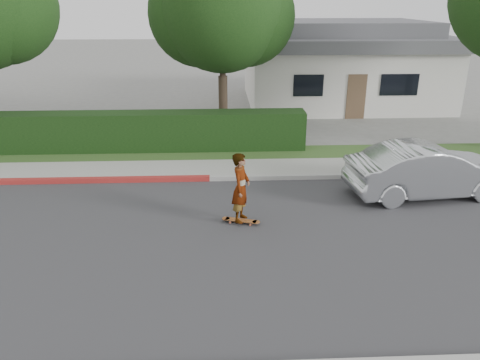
% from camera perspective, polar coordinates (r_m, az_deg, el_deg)
% --- Properties ---
extents(ground, '(120.00, 120.00, 0.00)m').
position_cam_1_polar(ground, '(11.15, -9.23, -7.82)').
color(ground, slate).
rests_on(ground, ground).
extents(road, '(60.00, 8.00, 0.01)m').
position_cam_1_polar(road, '(11.15, -9.23, -7.79)').
color(road, '#2D2D30').
rests_on(road, ground).
extents(curb_far, '(60.00, 0.20, 0.15)m').
position_cam_1_polar(curb_far, '(14.83, -7.59, 0.14)').
color(curb_far, '#9E9E99').
rests_on(curb_far, ground).
extents(curb_red_section, '(12.00, 0.21, 0.15)m').
position_cam_1_polar(curb_red_section, '(16.07, -25.64, -0.15)').
color(curb_red_section, maroon).
rests_on(curb_red_section, ground).
extents(sidewalk_far, '(60.00, 1.60, 0.12)m').
position_cam_1_polar(sidewalk_far, '(15.67, -7.33, 1.27)').
color(sidewalk_far, gray).
rests_on(sidewalk_far, ground).
extents(planting_strip, '(60.00, 1.60, 0.10)m').
position_cam_1_polar(planting_strip, '(17.18, -6.93, 3.06)').
color(planting_strip, '#2D4C1E').
rests_on(planting_strip, ground).
extents(hedge, '(15.00, 1.00, 1.50)m').
position_cam_1_polar(hedge, '(18.03, -16.49, 5.53)').
color(hedge, black).
rests_on(hedge, ground).
extents(tree_center, '(5.66, 4.84, 7.44)m').
position_cam_1_polar(tree_center, '(18.88, -2.27, 19.82)').
color(tree_center, '#33261C').
rests_on(tree_center, ground).
extents(house, '(10.60, 8.60, 4.30)m').
position_cam_1_polar(house, '(26.73, 12.22, 13.75)').
color(house, beige).
rests_on(house, ground).
extents(skateboard, '(1.01, 0.48, 0.09)m').
position_cam_1_polar(skateboard, '(11.96, 0.11, -4.95)').
color(skateboard, '#CA5B37').
rests_on(skateboard, ground).
extents(skateboarder, '(0.62, 0.76, 1.78)m').
position_cam_1_polar(skateboarder, '(11.59, 0.11, -0.93)').
color(skateboarder, white).
rests_on(skateboarder, skateboard).
extents(car_silver, '(4.79, 2.13, 1.53)m').
position_cam_1_polar(car_silver, '(14.45, 22.02, 1.07)').
color(car_silver, silver).
rests_on(car_silver, ground).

